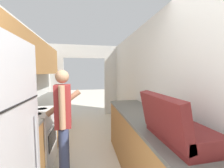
% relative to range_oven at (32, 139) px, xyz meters
% --- Properties ---
extents(wall_left, '(0.38, 6.85, 2.50)m').
position_rel_range_oven_xyz_m(wall_left, '(-0.26, 0.16, 1.03)').
color(wall_left, silver).
rests_on(wall_left, ground_plane).
extents(wall_right, '(0.06, 6.85, 2.50)m').
position_rel_range_oven_xyz_m(wall_right, '(2.04, -0.23, 0.78)').
color(wall_right, silver).
rests_on(wall_right, ground_plane).
extents(wall_far_with_doorway, '(2.72, 0.06, 2.50)m').
position_rel_range_oven_xyz_m(wall_far_with_doorway, '(0.85, 2.63, 0.95)').
color(wall_far_with_doorway, silver).
rests_on(wall_far_with_doorway, ground_plane).
extents(counter_left, '(0.62, 3.07, 0.92)m').
position_rel_range_oven_xyz_m(counter_left, '(-0.01, 0.97, -0.01)').
color(counter_left, '#9E6B38').
rests_on(counter_left, ground_plane).
extents(counter_right, '(0.62, 2.27, 0.92)m').
position_rel_range_oven_xyz_m(counter_right, '(1.71, -0.55, -0.01)').
color(counter_right, '#9E6B38').
rests_on(counter_right, ground_plane).
extents(range_oven, '(0.66, 0.73, 1.06)m').
position_rel_range_oven_xyz_m(range_oven, '(0.00, 0.00, 0.00)').
color(range_oven, white).
rests_on(range_oven, ground_plane).
extents(person, '(0.51, 0.39, 1.57)m').
position_rel_range_oven_xyz_m(person, '(0.56, -0.39, 0.37)').
color(person, '#384266').
rests_on(person, ground_plane).
extents(suitcase, '(0.46, 0.66, 0.43)m').
position_rel_range_oven_xyz_m(suitcase, '(1.64, -1.28, 0.59)').
color(suitcase, '#5B1919').
rests_on(suitcase, counter_right).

